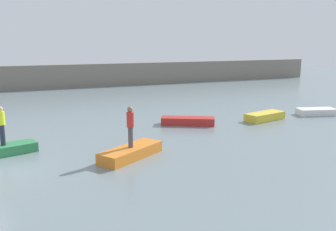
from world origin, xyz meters
TOP-DOWN VIEW (x-y plane):
  - rowboat_green at (1.24, 2.16)m, footprint 2.96×1.68m
  - rowboat_orange at (6.40, -0.49)m, footprint 3.31×2.64m
  - rowboat_red at (11.59, 4.39)m, footprint 3.30×2.37m
  - rowboat_yellow at (16.82, 3.65)m, footprint 3.04×1.71m
  - rowboat_white at (21.22, 3.66)m, footprint 2.81×1.75m
  - person_red_shirt at (6.40, -0.49)m, footprint 0.32×0.32m
  - person_hiviz_shirt at (1.24, 2.16)m, footprint 0.32×0.32m

SIDE VIEW (x-z plane):
  - rowboat_white at x=21.22m, z-range 0.00..0.44m
  - rowboat_green at x=1.24m, z-range 0.00..0.45m
  - rowboat_red at x=11.59m, z-range 0.00..0.47m
  - rowboat_orange at x=6.40m, z-range 0.00..0.48m
  - rowboat_yellow at x=16.82m, z-range 0.00..0.50m
  - person_hiviz_shirt at x=1.24m, z-range 0.55..2.33m
  - person_red_shirt at x=6.40m, z-range 0.59..2.41m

